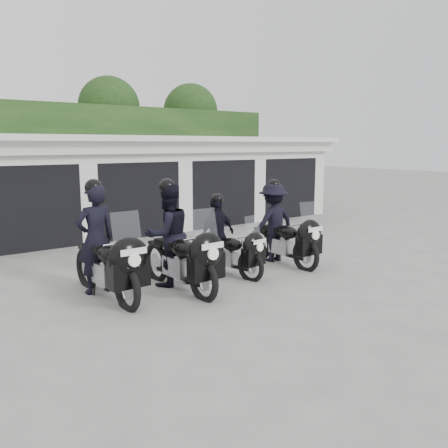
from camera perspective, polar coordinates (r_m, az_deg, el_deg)
ground at (r=9.87m, az=5.17°, el=-6.44°), size 80.00×80.00×0.00m
garage_block at (r=16.38m, az=-14.32°, el=4.76°), size 16.40×6.80×2.96m
background_vegetation at (r=21.00m, az=-18.89°, el=9.22°), size 20.00×3.90×5.80m
police_bike_a at (r=8.67m, az=-14.22°, el=-3.07°), size 0.76×2.49×2.17m
police_bike_b at (r=9.02m, az=-6.03°, el=-2.07°), size 0.97×2.46×2.14m
police_bike_c at (r=9.99m, az=-0.13°, el=-1.83°), size 1.02×2.00×1.75m
police_bike_d at (r=10.99m, az=6.54°, el=-0.29°), size 1.20×2.28×1.98m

